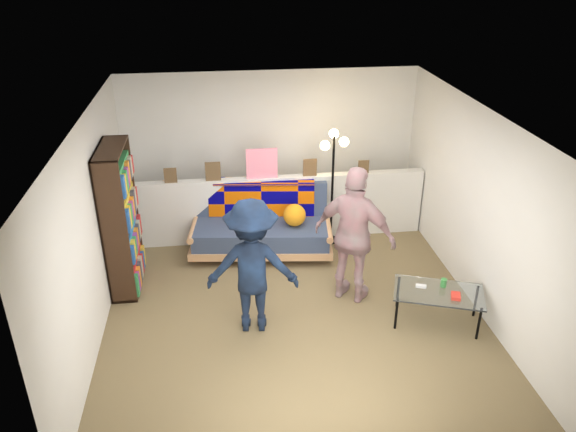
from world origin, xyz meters
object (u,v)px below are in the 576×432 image
Objects in this scene: floor_lamp at (333,165)px; person_right at (355,236)px; futon_sofa at (263,225)px; person_left at (252,266)px; bookshelf at (121,224)px; coffee_table at (439,294)px.

floor_lamp is 0.98× the size of person_right.
futon_sofa is at bearing -18.34° from person_right.
person_right reaches higher than floor_lamp.
floor_lamp is 1.06× the size of person_left.
coffee_table is (3.73, -1.34, -0.48)m from bookshelf.
coffee_table is at bearing -46.61° from futon_sofa.
bookshelf is 2.94m from person_right.
bookshelf reaches higher than futon_sofa.
person_left reaches higher than coffee_table.
person_left is 0.92× the size of person_right.
futon_sofa is 1.19× the size of person_right.
coffee_table is 2.20m from person_left.
coffee_table is 2.47m from floor_lamp.
futon_sofa is 1.75m from person_right.
floor_lamp reaches higher than coffee_table.
floor_lamp reaches higher than person_left.
bookshelf is 1.17× the size of person_left.
bookshelf reaches higher than person_right.
bookshelf is 1.94m from person_left.
futon_sofa reaches higher than coffee_table.
futon_sofa is at bearing -92.33° from person_left.
floor_lamp is (-0.84, 2.17, 0.82)m from coffee_table.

